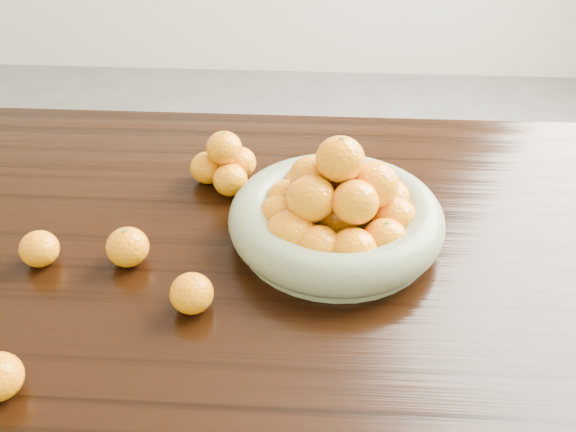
# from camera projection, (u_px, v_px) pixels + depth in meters

# --- Properties ---
(dining_table) EXTENTS (2.00, 1.00, 0.75)m
(dining_table) POSITION_uv_depth(u_px,v_px,m) (273.00, 283.00, 1.18)
(dining_table) COLOR black
(dining_table) RESTS_ON ground
(fruit_bowl) EXTENTS (0.38, 0.38, 0.20)m
(fruit_bowl) POSITION_uv_depth(u_px,v_px,m) (337.00, 213.00, 1.12)
(fruit_bowl) COLOR #717857
(fruit_bowl) RESTS_ON dining_table
(orange_pyramid) EXTENTS (0.13, 0.13, 0.11)m
(orange_pyramid) POSITION_uv_depth(u_px,v_px,m) (225.00, 164.00, 1.27)
(orange_pyramid) COLOR orange
(orange_pyramid) RESTS_ON dining_table
(loose_orange_0) EXTENTS (0.07, 0.07, 0.07)m
(loose_orange_0) POSITION_uv_depth(u_px,v_px,m) (128.00, 247.00, 1.08)
(loose_orange_0) COLOR orange
(loose_orange_0) RESTS_ON dining_table
(loose_orange_2) EXTENTS (0.07, 0.07, 0.06)m
(loose_orange_2) POSITION_uv_depth(u_px,v_px,m) (192.00, 293.00, 0.99)
(loose_orange_2) COLOR orange
(loose_orange_2) RESTS_ON dining_table
(loose_orange_3) EXTENTS (0.07, 0.07, 0.06)m
(loose_orange_3) POSITION_uv_depth(u_px,v_px,m) (39.00, 249.00, 1.08)
(loose_orange_3) COLOR orange
(loose_orange_3) RESTS_ON dining_table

